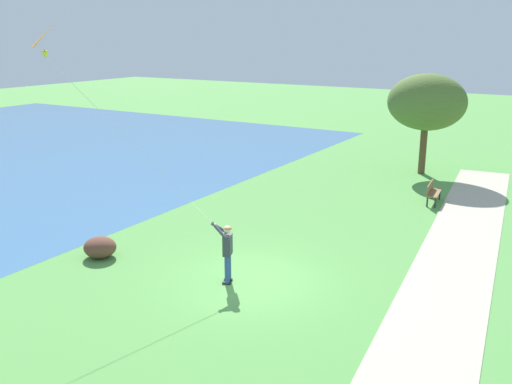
# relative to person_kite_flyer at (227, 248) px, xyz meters

# --- Properties ---
(ground_plane) EXTENTS (120.00, 120.00, 0.00)m
(ground_plane) POSITION_rel_person_kite_flyer_xyz_m (0.46, 0.41, -1.05)
(ground_plane) COLOR #569947
(walkway_path) EXTENTS (5.82, 32.07, 0.02)m
(walkway_path) POSITION_rel_person_kite_flyer_xyz_m (5.59, 2.41, -1.04)
(walkway_path) COLOR #B7AD99
(walkway_path) RESTS_ON ground
(person_kite_flyer) EXTENTS (0.63, 0.49, 1.83)m
(person_kite_flyer) POSITION_rel_person_kite_flyer_xyz_m (0.00, 0.00, 0.00)
(person_kite_flyer) COLOR #232328
(person_kite_flyer) RESTS_ON ground
(flying_kite) EXTENTS (4.91, 2.24, 5.38)m
(flying_kite) POSITION_rel_person_kite_flyer_xyz_m (-4.45, -1.68, 5.67)
(flying_kite) COLOR orange
(park_bench_near_walkway) EXTENTS (0.60, 1.54, 0.88)m
(park_bench_near_walkway) POSITION_rel_person_kite_flyer_xyz_m (2.96, 11.18, -0.54)
(park_bench_near_walkway) COLOR olive
(park_bench_near_walkway) RESTS_ON ground
(tree_lakeside_near) EXTENTS (3.93, 3.25, 5.09)m
(tree_lakeside_near) POSITION_rel_person_kite_flyer_xyz_m (1.10, 16.27, 2.60)
(tree_lakeside_near) COLOR brown
(tree_lakeside_near) RESTS_ON ground
(lakeside_shrub) EXTENTS (1.06, 1.00, 0.67)m
(lakeside_shrub) POSITION_rel_person_kite_flyer_xyz_m (-4.58, -0.52, -0.71)
(lakeside_shrub) COLOR brown
(lakeside_shrub) RESTS_ON ground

